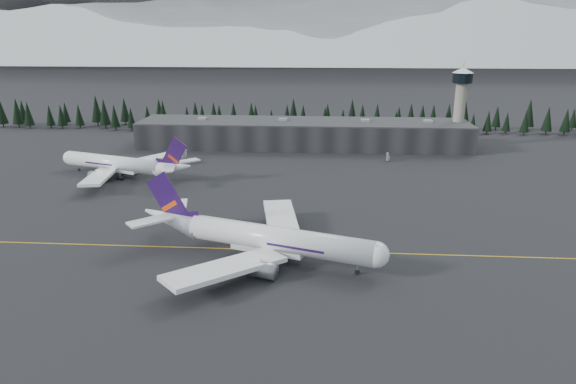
# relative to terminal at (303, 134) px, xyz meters

# --- Properties ---
(ground) EXTENTS (1400.00, 1400.00, 0.00)m
(ground) POSITION_rel_terminal_xyz_m (0.00, -125.00, -6.30)
(ground) COLOR black
(ground) RESTS_ON ground
(taxiline) EXTENTS (400.00, 0.40, 0.02)m
(taxiline) POSITION_rel_terminal_xyz_m (0.00, -127.00, -6.29)
(taxiline) COLOR gold
(taxiline) RESTS_ON ground
(terminal) EXTENTS (160.00, 30.00, 12.60)m
(terminal) POSITION_rel_terminal_xyz_m (0.00, 0.00, 0.00)
(terminal) COLOR black
(terminal) RESTS_ON ground
(control_tower) EXTENTS (10.00, 10.00, 37.70)m
(control_tower) POSITION_rel_terminal_xyz_m (75.00, 3.00, 17.11)
(control_tower) COLOR gray
(control_tower) RESTS_ON ground
(treeline) EXTENTS (360.00, 20.00, 15.00)m
(treeline) POSITION_rel_terminal_xyz_m (0.00, 37.00, 1.20)
(treeline) COLOR black
(treeline) RESTS_ON ground
(mountain_ridge) EXTENTS (4400.00, 900.00, 420.00)m
(mountain_ridge) POSITION_rel_terminal_xyz_m (0.00, 875.00, -6.30)
(mountain_ridge) COLOR white
(mountain_ridge) RESTS_ON ground
(jet_main) EXTENTS (65.18, 58.79, 19.67)m
(jet_main) POSITION_rel_terminal_xyz_m (-5.64, -131.61, -0.75)
(jet_main) COLOR white
(jet_main) RESTS_ON ground
(jet_parked) EXTENTS (58.94, 53.10, 17.81)m
(jet_parked) POSITION_rel_terminal_xyz_m (-67.13, -61.10, -1.28)
(jet_parked) COLOR white
(jet_parked) RESTS_ON ground
(gse_vehicle_a) EXTENTS (4.33, 5.47, 1.38)m
(gse_vehicle_a) POSITION_rel_terminal_xyz_m (-51.39, -31.50, -5.61)
(gse_vehicle_a) COLOR silver
(gse_vehicle_a) RESTS_ON ground
(gse_vehicle_b) EXTENTS (4.31, 2.57, 1.38)m
(gse_vehicle_b) POSITION_rel_terminal_xyz_m (38.43, -28.59, -5.61)
(gse_vehicle_b) COLOR silver
(gse_vehicle_b) RESTS_ON ground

